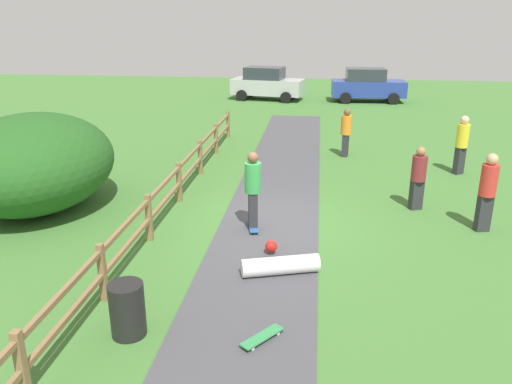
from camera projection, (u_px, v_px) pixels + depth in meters
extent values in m
plane|color=#427533|center=(270.00, 224.00, 12.44)|extent=(60.00, 60.00, 0.00)
cube|color=#47474C|center=(270.00, 223.00, 12.43)|extent=(2.40, 28.00, 0.02)
cube|color=olive|center=(22.00, 368.00, 6.53)|extent=(0.12, 0.12, 1.10)
cube|color=olive|center=(102.00, 273.00, 8.94)|extent=(0.12, 0.12, 1.10)
cube|color=olive|center=(149.00, 218.00, 11.35)|extent=(0.12, 0.12, 1.10)
cube|color=olive|center=(179.00, 182.00, 13.75)|extent=(0.12, 0.12, 1.10)
cube|color=olive|center=(200.00, 157.00, 16.16)|extent=(0.12, 0.12, 1.10)
cube|color=olive|center=(216.00, 139.00, 18.57)|extent=(0.12, 0.12, 1.10)
cube|color=olive|center=(228.00, 124.00, 20.98)|extent=(0.12, 0.12, 1.10)
cube|color=olive|center=(166.00, 200.00, 12.57)|extent=(0.08, 18.00, 0.09)
cube|color=olive|center=(165.00, 183.00, 12.42)|extent=(0.08, 18.00, 0.09)
ellipsoid|color=#23561E|center=(33.00, 163.00, 13.03)|extent=(3.92, 4.70, 2.50)
cylinder|color=black|center=(127.00, 310.00, 8.00)|extent=(0.56, 0.56, 0.90)
cube|color=#265999|center=(253.00, 226.00, 12.07)|extent=(0.36, 0.82, 0.02)
cylinder|color=silver|center=(249.00, 223.00, 12.34)|extent=(0.04, 0.06, 0.06)
cylinder|color=silver|center=(255.00, 223.00, 12.36)|extent=(0.04, 0.06, 0.06)
cylinder|color=silver|center=(251.00, 232.00, 11.82)|extent=(0.04, 0.06, 0.06)
cylinder|color=silver|center=(257.00, 232.00, 11.83)|extent=(0.04, 0.06, 0.06)
cube|color=#2D2D33|center=(253.00, 209.00, 11.93)|extent=(0.26, 0.36, 0.84)
cylinder|color=green|center=(253.00, 178.00, 11.67)|extent=(0.45, 0.45, 0.70)
sphere|color=brown|center=(253.00, 158.00, 11.51)|extent=(0.25, 0.25, 0.25)
cylinder|color=white|center=(280.00, 265.00, 9.94)|extent=(1.58, 0.80, 0.36)
sphere|color=red|center=(271.00, 246.00, 10.76)|extent=(0.26, 0.26, 0.26)
cube|color=#338C4C|center=(262.00, 337.00, 7.92)|extent=(0.66, 0.75, 0.02)
cylinder|color=silver|center=(253.00, 349.00, 7.70)|extent=(0.06, 0.07, 0.06)
cylinder|color=silver|center=(246.00, 344.00, 7.80)|extent=(0.06, 0.07, 0.06)
cylinder|color=silver|center=(278.00, 333.00, 8.07)|extent=(0.06, 0.07, 0.06)
cylinder|color=silver|center=(271.00, 329.00, 8.17)|extent=(0.06, 0.07, 0.06)
cube|color=#2D2D33|center=(459.00, 160.00, 16.19)|extent=(0.38, 0.35, 0.88)
cylinder|color=yellow|center=(463.00, 136.00, 15.92)|extent=(0.53, 0.53, 0.74)
sphere|color=beige|center=(465.00, 120.00, 15.75)|extent=(0.27, 0.27, 0.27)
cube|color=#2D2D33|center=(416.00, 195.00, 13.25)|extent=(0.37, 0.31, 0.79)
cylinder|color=maroon|center=(419.00, 168.00, 13.01)|extent=(0.50, 0.50, 0.66)
sphere|color=#9E704C|center=(421.00, 151.00, 12.86)|extent=(0.24, 0.24, 0.24)
cube|color=#2D2D33|center=(484.00, 213.00, 11.90)|extent=(0.36, 0.27, 0.89)
cylinder|color=red|center=(489.00, 180.00, 11.63)|extent=(0.46, 0.46, 0.74)
sphere|color=tan|center=(492.00, 159.00, 11.46)|extent=(0.27, 0.27, 0.27)
cube|color=#2D2D33|center=(345.00, 145.00, 18.21)|extent=(0.27, 0.36, 0.81)
cylinder|color=orange|center=(346.00, 125.00, 17.96)|extent=(0.45, 0.45, 0.68)
sphere|color=brown|center=(347.00, 112.00, 17.81)|extent=(0.24, 0.24, 0.24)
cube|color=#283D99|center=(368.00, 88.00, 29.58)|extent=(4.26, 1.84, 0.90)
cube|color=#2D333D|center=(366.00, 74.00, 29.33)|extent=(2.25, 1.64, 0.70)
cylinder|color=black|center=(389.00, 94.00, 30.45)|extent=(0.65, 0.26, 0.64)
cylinder|color=black|center=(394.00, 99.00, 28.79)|extent=(0.65, 0.26, 0.64)
cylinder|color=black|center=(343.00, 94.00, 30.67)|extent=(0.65, 0.26, 0.64)
cylinder|color=black|center=(346.00, 98.00, 29.01)|extent=(0.65, 0.26, 0.64)
cube|color=#B7B7BC|center=(268.00, 87.00, 30.26)|extent=(4.44, 2.42, 0.90)
cube|color=#2D333D|center=(265.00, 73.00, 30.05)|extent=(2.44, 1.93, 0.70)
cylinder|color=black|center=(293.00, 93.00, 30.82)|extent=(0.67, 0.35, 0.64)
cylinder|color=black|center=(286.00, 97.00, 29.24)|extent=(0.67, 0.35, 0.64)
cylinder|color=black|center=(251.00, 91.00, 31.58)|extent=(0.67, 0.35, 0.64)
cylinder|color=black|center=(242.00, 95.00, 29.99)|extent=(0.67, 0.35, 0.64)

